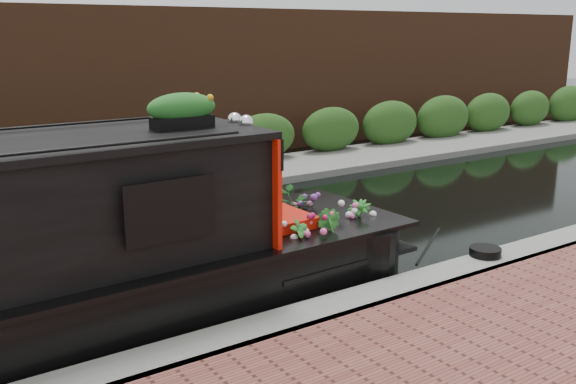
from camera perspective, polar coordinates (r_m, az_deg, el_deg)
ground at (r=10.32m, az=-8.33°, el=-5.23°), size 80.00×80.00×0.00m
near_bank_coping at (r=7.69m, az=2.71°, el=-12.07°), size 40.00×0.60×0.50m
far_bank_path at (r=14.08m, az=-15.81°, el=-0.37°), size 40.00×2.40×0.34m
far_hedge at (r=14.91m, az=-16.92°, el=0.36°), size 40.00×1.10×2.80m
far_brick_wall at (r=16.89m, az=-19.06°, el=1.76°), size 40.00×1.00×8.00m
rope_fender at (r=9.97m, az=7.71°, el=-4.75°), size 0.38×0.41×0.38m
coiled_mooring_rope at (r=9.69m, az=17.13°, el=-5.09°), size 0.45×0.45×0.12m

